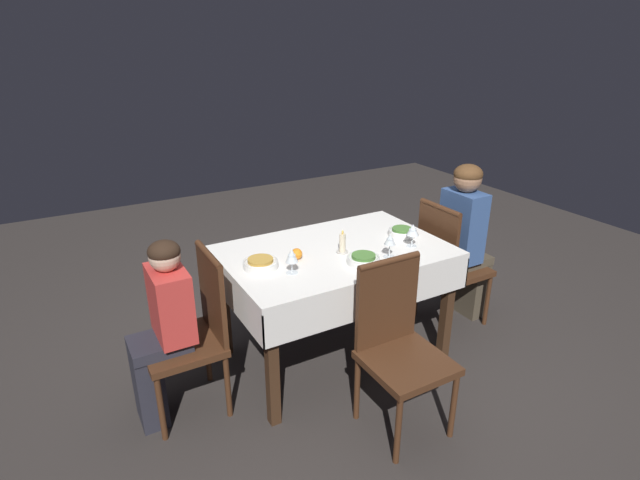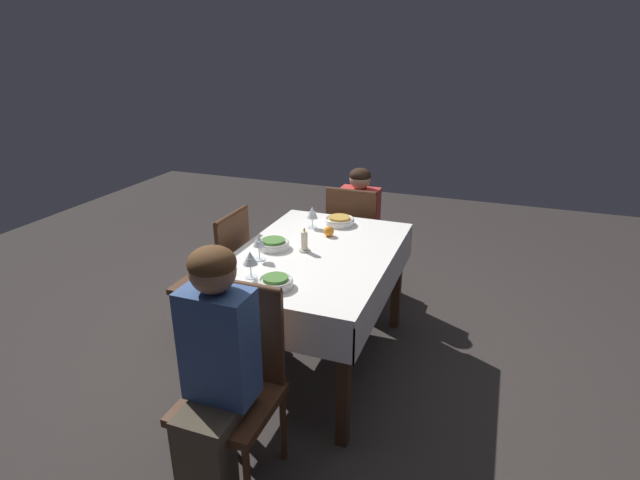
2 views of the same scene
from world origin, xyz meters
name	(u,v)px [view 2 (image 2 of 2)]	position (x,y,z in m)	size (l,w,h in m)	color
ground_plane	(316,361)	(0.00, 0.00, 0.00)	(8.00, 8.00, 0.00)	#332D2B
dining_table	(315,267)	(0.00, 0.00, 0.67)	(1.36, 0.90, 0.77)	white
chair_west	(235,378)	(-0.91, 0.04, 0.51)	(0.42, 0.41, 0.94)	#472816
chair_east	(354,240)	(0.91, 0.03, 0.51)	(0.42, 0.41, 0.94)	#472816
chair_north	(220,274)	(0.02, 0.68, 0.51)	(0.41, 0.42, 0.94)	#472816
person_adult_denim	(214,366)	(-1.07, 0.04, 0.67)	(0.34, 0.30, 1.19)	#4C4233
person_child_red	(361,225)	(1.08, 0.03, 0.57)	(0.33, 0.30, 1.04)	#282833
bowl_west	(276,282)	(-0.49, 0.03, 0.80)	(0.18, 0.18, 0.06)	white
wine_glass_west	(250,259)	(-0.44, 0.19, 0.88)	(0.08, 0.08, 0.15)	white
bowl_east	(340,221)	(0.50, 0.02, 0.80)	(0.20, 0.20, 0.06)	white
wine_glass_east	(312,213)	(0.38, 0.17, 0.87)	(0.07, 0.07, 0.15)	white
bowl_north	(273,244)	(-0.04, 0.26, 0.80)	(0.19, 0.19, 0.06)	white
wine_glass_north	(259,242)	(-0.22, 0.26, 0.88)	(0.07, 0.07, 0.15)	white
candle_centerpiece	(304,243)	(-0.01, 0.06, 0.82)	(0.07, 0.07, 0.15)	beige
orange_fruit	(329,231)	(0.27, 0.01, 0.80)	(0.07, 0.07, 0.07)	orange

